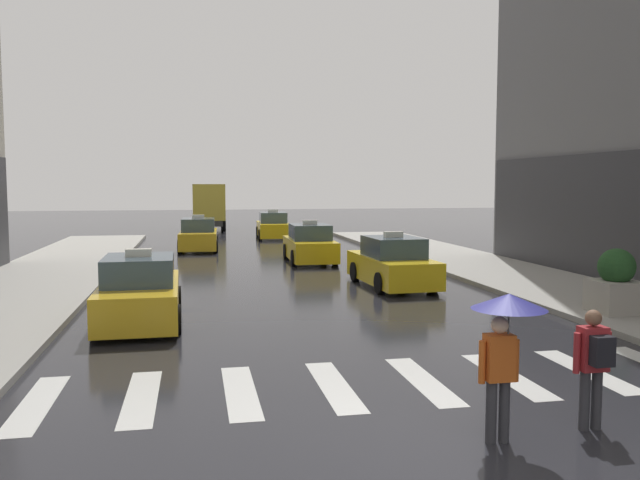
{
  "coord_description": "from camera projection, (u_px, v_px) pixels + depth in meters",
  "views": [
    {
      "loc": [
        -3.0,
        -7.3,
        3.32
      ],
      "look_at": [
        -0.04,
        8.0,
        1.99
      ],
      "focal_mm": 36.62,
      "sensor_mm": 36.0,
      "label": 1
    }
  ],
  "objects": [
    {
      "name": "ground_plane",
      "position": [
        447.0,
        456.0,
        8.0
      ],
      "size": [
        160.0,
        160.0,
        0.0
      ],
      "primitive_type": "plane",
      "color": "#26262B"
    },
    {
      "name": "crosswalk_markings",
      "position": [
        379.0,
        383.0,
        10.93
      ],
      "size": [
        11.3,
        2.8,
        0.01
      ],
      "color": "silver",
      "rests_on": "ground"
    },
    {
      "name": "taxi_lead",
      "position": [
        140.0,
        293.0,
        15.6
      ],
      "size": [
        1.99,
        4.57,
        1.8
      ],
      "color": "gold",
      "rests_on": "ground"
    },
    {
      "name": "taxi_second",
      "position": [
        392.0,
        264.0,
        21.29
      ],
      "size": [
        2.07,
        4.6,
        1.8
      ],
      "color": "yellow",
      "rests_on": "ground"
    },
    {
      "name": "taxi_third",
      "position": [
        310.0,
        245.0,
        28.02
      ],
      "size": [
        2.0,
        4.57,
        1.8
      ],
      "color": "yellow",
      "rests_on": "ground"
    },
    {
      "name": "taxi_fourth",
      "position": [
        199.0,
        236.0,
        32.98
      ],
      "size": [
        2.07,
        4.6,
        1.8
      ],
      "color": "gold",
      "rests_on": "ground"
    },
    {
      "name": "taxi_fifth",
      "position": [
        273.0,
        227.0,
        40.24
      ],
      "size": [
        2.08,
        4.61,
        1.8
      ],
      "color": "yellow",
      "rests_on": "ground"
    },
    {
      "name": "box_truck",
      "position": [
        209.0,
        205.0,
        47.62
      ],
      "size": [
        2.42,
        7.59,
        3.35
      ],
      "color": "#2D2D2D",
      "rests_on": "ground"
    },
    {
      "name": "pedestrian_with_umbrella",
      "position": [
        505.0,
        327.0,
        8.3
      ],
      "size": [
        0.96,
        0.96,
        1.94
      ],
      "color": "#333338",
      "rests_on": "ground"
    },
    {
      "name": "pedestrian_with_backpack",
      "position": [
        594.0,
        360.0,
        8.75
      ],
      "size": [
        0.55,
        0.43,
        1.65
      ],
      "color": "#333338",
      "rests_on": "ground"
    },
    {
      "name": "planter_near_corner",
      "position": [
        616.0,
        284.0,
        16.14
      ],
      "size": [
        1.1,
        1.1,
        1.6
      ],
      "color": "#A8A399",
      "rests_on": "curb_right"
    }
  ]
}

